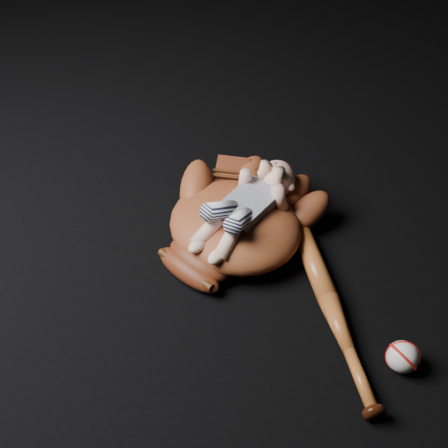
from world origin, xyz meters
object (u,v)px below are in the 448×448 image
object	(u,v)px
newborn_baby	(243,207)
baseball_glove	(235,220)
baseball_bat	(332,309)
baseball	(403,357)

from	to	relation	value
newborn_baby	baseball_glove	bearing A→B (deg)	-166.95
baseball_glove	baseball_bat	distance (m)	0.31
newborn_baby	baseball_bat	world-z (taller)	newborn_baby
baseball_bat	baseball_glove	bearing A→B (deg)	156.90
newborn_baby	baseball	distance (m)	0.48
newborn_baby	baseball	xyz separation A→B (m)	(0.43, -0.18, -0.09)
baseball_bat	baseball	xyz separation A→B (m)	(0.16, -0.06, 0.01)
baseball_bat	baseball	bearing A→B (deg)	-20.88
newborn_baby	baseball	world-z (taller)	newborn_baby
baseball_glove	baseball_bat	xyz separation A→B (m)	(0.29, -0.12, -0.05)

